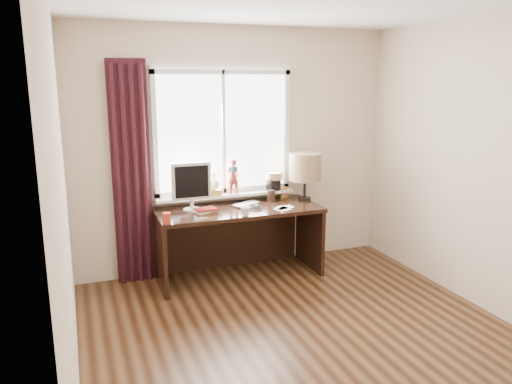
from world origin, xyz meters
name	(u,v)px	position (x,y,z in m)	size (l,w,h in m)	color
floor	(319,351)	(0.00, 0.00, 0.00)	(3.50, 4.00, 0.00)	#53341D
wall_back	(236,150)	(0.00, 2.00, 1.30)	(3.50, 2.60, 0.00)	beige
wall_left	(63,209)	(-1.75, 0.00, 1.30)	(4.00, 2.60, 0.00)	beige
wall_right	(509,172)	(1.75, 0.00, 1.30)	(4.00, 2.60, 0.00)	beige
laptop	(246,204)	(0.01, 1.72, 0.76)	(0.31, 0.20, 0.02)	silver
mug	(245,211)	(-0.13, 1.33, 0.80)	(0.10, 0.09, 0.10)	white
red_cup	(167,218)	(-0.90, 1.33, 0.80)	(0.08, 0.08, 0.10)	maroon
window	(226,151)	(-0.13, 1.95, 1.31)	(1.52, 0.20, 1.40)	white
curtain	(131,175)	(-1.13, 1.91, 1.12)	(0.38, 0.09, 2.25)	black
desk	(236,228)	(-0.10, 1.73, 0.51)	(1.70, 0.70, 0.75)	black
monitor	(191,184)	(-0.57, 1.72, 1.03)	(0.40, 0.18, 0.49)	beige
notebook_stack	(205,210)	(-0.46, 1.63, 0.77)	(0.26, 0.22, 0.03)	beige
brush_holder	(271,195)	(0.34, 1.81, 0.81)	(0.09, 0.09, 0.25)	black
icon_frame	(284,193)	(0.52, 1.86, 0.81)	(0.10, 0.04, 0.13)	gold
table_lamp	(305,167)	(0.70, 1.72, 1.11)	(0.35, 0.35, 0.52)	black
loose_papers	(284,208)	(0.34, 1.46, 0.75)	(0.23, 0.21, 0.00)	white
desk_cables	(253,207)	(0.05, 1.61, 0.75)	(0.19, 0.48, 0.01)	black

